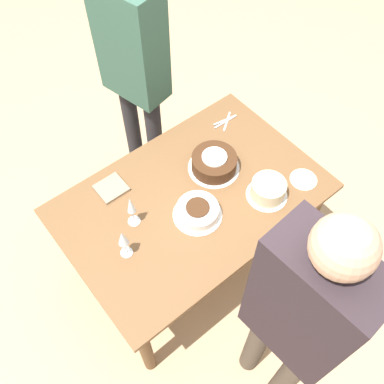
{
  "coord_description": "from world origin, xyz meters",
  "views": [
    {
      "loc": [
        0.84,
        1.04,
        2.73
      ],
      "look_at": [
        0.0,
        0.0,
        0.77
      ],
      "focal_mm": 40.0,
      "sensor_mm": 36.0,
      "label": 1
    }
  ],
  "objects_px": {
    "person_cutting": "(134,62)",
    "wine_glass_near": "(131,207)",
    "cake_back_decorated": "(268,190)",
    "wine_glass_far": "(123,239)",
    "cake_center_white": "(198,211)",
    "cake_front_chocolate": "(214,163)",
    "person_watching": "(299,317)"
  },
  "relations": [
    {
      "from": "wine_glass_near",
      "to": "person_cutting",
      "type": "bearing_deg",
      "value": -126.93
    },
    {
      "from": "wine_glass_far",
      "to": "person_cutting",
      "type": "distance_m",
      "value": 1.1
    },
    {
      "from": "cake_back_decorated",
      "to": "wine_glass_near",
      "type": "relative_size",
      "value": 1.04
    },
    {
      "from": "wine_glass_far",
      "to": "cake_center_white",
      "type": "bearing_deg",
      "value": 172.76
    },
    {
      "from": "cake_front_chocolate",
      "to": "cake_back_decorated",
      "type": "xyz_separation_m",
      "value": [
        -0.11,
        0.34,
        0.0
      ]
    },
    {
      "from": "person_watching",
      "to": "cake_front_chocolate",
      "type": "bearing_deg",
      "value": -26.58
    },
    {
      "from": "cake_center_white",
      "to": "cake_front_chocolate",
      "type": "height_order",
      "value": "cake_front_chocolate"
    },
    {
      "from": "cake_front_chocolate",
      "to": "wine_glass_near",
      "type": "bearing_deg",
      "value": 0.39
    },
    {
      "from": "person_watching",
      "to": "cake_center_white",
      "type": "bearing_deg",
      "value": -13.04
    },
    {
      "from": "cake_front_chocolate",
      "to": "wine_glass_far",
      "type": "distance_m",
      "value": 0.73
    },
    {
      "from": "cake_center_white",
      "to": "wine_glass_near",
      "type": "height_order",
      "value": "wine_glass_near"
    },
    {
      "from": "cake_back_decorated",
      "to": "cake_center_white",
      "type": "bearing_deg",
      "value": -20.81
    },
    {
      "from": "cake_back_decorated",
      "to": "wine_glass_far",
      "type": "height_order",
      "value": "wine_glass_far"
    },
    {
      "from": "person_cutting",
      "to": "wine_glass_near",
      "type": "bearing_deg",
      "value": -49.6
    },
    {
      "from": "cake_center_white",
      "to": "cake_back_decorated",
      "type": "xyz_separation_m",
      "value": [
        -0.39,
        0.15,
        0.02
      ]
    },
    {
      "from": "cake_center_white",
      "to": "cake_front_chocolate",
      "type": "xyz_separation_m",
      "value": [
        -0.28,
        -0.19,
        0.01
      ]
    },
    {
      "from": "wine_glass_near",
      "to": "wine_glass_far",
      "type": "bearing_deg",
      "value": 43.45
    },
    {
      "from": "cake_center_white",
      "to": "cake_front_chocolate",
      "type": "bearing_deg",
      "value": -146.03
    },
    {
      "from": "cake_back_decorated",
      "to": "person_cutting",
      "type": "distance_m",
      "value": 1.1
    },
    {
      "from": "wine_glass_near",
      "to": "person_watching",
      "type": "relative_size",
      "value": 0.13
    },
    {
      "from": "cake_center_white",
      "to": "person_watching",
      "type": "height_order",
      "value": "person_watching"
    },
    {
      "from": "wine_glass_near",
      "to": "wine_glass_far",
      "type": "distance_m",
      "value": 0.19
    },
    {
      "from": "cake_center_white",
      "to": "wine_glass_far",
      "type": "relative_size",
      "value": 1.28
    },
    {
      "from": "cake_front_chocolate",
      "to": "wine_glass_near",
      "type": "relative_size",
      "value": 1.36
    },
    {
      "from": "wine_glass_near",
      "to": "cake_back_decorated",
      "type": "bearing_deg",
      "value": 153.96
    },
    {
      "from": "cake_center_white",
      "to": "person_watching",
      "type": "xyz_separation_m",
      "value": [
        0.13,
        0.77,
        0.32
      ]
    },
    {
      "from": "cake_front_chocolate",
      "to": "cake_back_decorated",
      "type": "height_order",
      "value": "cake_back_decorated"
    },
    {
      "from": "cake_center_white",
      "to": "cake_front_chocolate",
      "type": "relative_size",
      "value": 0.89
    },
    {
      "from": "wine_glass_far",
      "to": "person_cutting",
      "type": "xyz_separation_m",
      "value": [
        -0.68,
        -0.85,
        0.19
      ]
    },
    {
      "from": "cake_center_white",
      "to": "cake_back_decorated",
      "type": "distance_m",
      "value": 0.41
    },
    {
      "from": "wine_glass_near",
      "to": "wine_glass_far",
      "type": "xyz_separation_m",
      "value": [
        0.14,
        0.13,
        -0.0
      ]
    },
    {
      "from": "cake_front_chocolate",
      "to": "wine_glass_near",
      "type": "height_order",
      "value": "wine_glass_near"
    }
  ]
}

